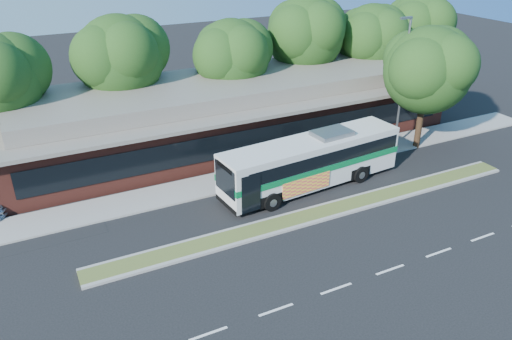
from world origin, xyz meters
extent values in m
plane|color=black|center=(0.00, 0.00, 0.00)|extent=(120.00, 120.00, 0.00)
cube|color=#445624|center=(0.00, 0.60, 0.07)|extent=(26.00, 1.10, 0.15)
cube|color=gray|center=(0.00, 6.40, 0.06)|extent=(44.00, 2.60, 0.12)
cube|color=maroon|center=(0.00, 13.00, 1.60)|extent=(32.00, 10.00, 3.20)
cube|color=slate|center=(0.00, 13.00, 3.32)|extent=(33.20, 11.20, 0.24)
cube|color=slate|center=(0.00, 13.00, 3.95)|extent=(30.00, 8.00, 1.00)
cube|color=black|center=(0.00, 7.97, 1.70)|extent=(30.00, 0.06, 1.60)
cylinder|color=slate|center=(9.60, 6.00, 4.50)|extent=(0.16, 0.16, 9.00)
cube|color=slate|center=(9.20, 6.00, 9.00)|extent=(0.90, 0.18, 0.14)
cylinder|color=black|center=(-15.00, 15.00, 1.99)|extent=(0.44, 0.44, 3.99)
sphere|color=#203D14|center=(-13.70, 15.43, 6.19)|extent=(4.52, 4.52, 4.52)
cylinder|color=black|center=(-7.00, 16.00, 2.10)|extent=(0.44, 0.44, 4.20)
sphere|color=#203D14|center=(-7.00, 16.00, 6.00)|extent=(6.00, 6.00, 6.00)
sphere|color=#203D14|center=(-5.65, 16.45, 6.48)|extent=(4.68, 4.68, 4.68)
cylinder|color=black|center=(1.00, 15.00, 1.89)|extent=(0.44, 0.44, 3.78)
sphere|color=#203D14|center=(1.00, 15.00, 5.46)|extent=(5.60, 5.60, 5.60)
sphere|color=#203D14|center=(2.26, 15.42, 5.91)|extent=(4.37, 4.37, 4.37)
cylinder|color=black|center=(8.00, 16.00, 2.21)|extent=(0.44, 0.44, 4.41)
sphere|color=#203D14|center=(8.00, 16.00, 6.27)|extent=(6.20, 6.20, 6.20)
sphere|color=#203D14|center=(9.39, 16.46, 6.77)|extent=(4.84, 4.84, 4.84)
cylinder|color=black|center=(14.00, 15.00, 1.93)|extent=(0.44, 0.44, 3.86)
sphere|color=#203D14|center=(14.00, 15.00, 5.60)|extent=(5.80, 5.80, 5.80)
sphere|color=#203D14|center=(15.30, 15.43, 6.07)|extent=(4.52, 4.52, 4.52)
cylinder|color=black|center=(20.00, 16.00, 2.06)|extent=(0.44, 0.44, 4.12)
sphere|color=#203D14|center=(20.00, 16.00, 5.92)|extent=(6.00, 6.00, 6.00)
sphere|color=#203D14|center=(21.35, 16.45, 6.40)|extent=(4.68, 4.68, 4.68)
cube|color=silver|center=(1.08, 3.69, 1.66)|extent=(11.78, 3.46, 2.67)
cube|color=black|center=(1.37, 3.71, 2.20)|extent=(10.86, 3.43, 0.80)
cube|color=silver|center=(1.08, 3.69, 2.88)|extent=(11.81, 3.48, 0.25)
cube|color=#04632F|center=(1.08, 3.69, 1.58)|extent=(11.85, 3.52, 0.37)
cube|color=black|center=(-4.72, 3.19, 1.99)|extent=(0.24, 2.17, 1.66)
cube|color=black|center=(6.89, 4.19, 2.30)|extent=(0.23, 2.02, 1.07)
cube|color=#E24C42|center=(-0.06, 2.32, 0.97)|extent=(3.28, 0.33, 0.97)
cube|color=slate|center=(2.53, 3.81, 3.14)|extent=(2.45, 1.74, 0.29)
cylinder|color=black|center=(-2.38, 2.17, 0.53)|extent=(1.09, 0.44, 1.06)
cylinder|color=black|center=(-2.59, 4.59, 0.53)|extent=(1.09, 0.44, 1.06)
cylinder|color=black|center=(4.08, 2.73, 0.53)|extent=(1.09, 0.44, 1.06)
cylinder|color=black|center=(3.87, 5.15, 0.53)|extent=(1.09, 0.44, 1.06)
cylinder|color=black|center=(11.00, 5.30, 1.91)|extent=(0.44, 0.44, 3.82)
sphere|color=#203D14|center=(11.00, 5.30, 5.58)|extent=(5.85, 5.85, 5.85)
sphere|color=#203D14|center=(12.32, 5.74, 6.04)|extent=(4.56, 4.56, 4.56)
camera|label=1|loc=(-13.84, -18.88, 14.33)|focal=35.00mm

